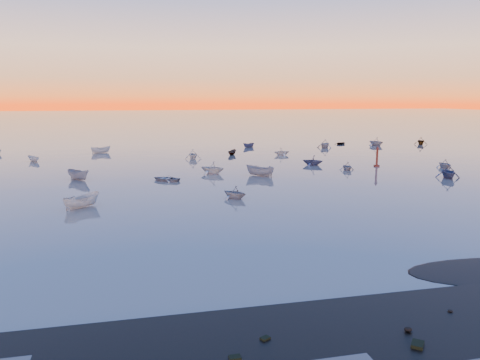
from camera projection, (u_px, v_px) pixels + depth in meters
name	position (u px, v px, depth m)	size (l,w,h in m)	color
ground	(180.00, 140.00, 126.24)	(600.00, 600.00, 0.00)	#6A6158
mud_lobes	(342.00, 284.00, 29.34)	(140.00, 6.00, 0.07)	black
moored_fleet	(207.00, 165.00, 81.15)	(124.00, 58.00, 1.20)	beige
boat_near_center	(82.00, 208.00, 49.55)	(4.18, 1.77, 1.45)	beige
boat_near_right	(444.00, 168.00, 77.34)	(3.25, 1.46, 1.14)	slate
channel_marker	(377.00, 158.00, 78.79)	(0.99, 0.99, 3.52)	#4E1910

